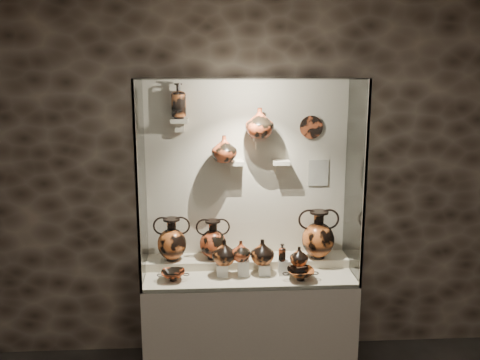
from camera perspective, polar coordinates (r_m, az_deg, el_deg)
The scene contains 35 objects.
wall_back at distance 4.52m, azimuth 0.69°, elevation 0.80°, with size 5.00×0.02×3.20m, color #2C231B.
plinth at distance 4.61m, azimuth 0.95°, elevation -14.79°, with size 1.70×0.60×0.80m, color beige.
front_tier at distance 4.44m, azimuth 0.97°, elevation -10.02°, with size 1.68×0.58×0.03m, color beige.
rear_tier at distance 4.59m, azimuth 0.80°, elevation -8.78°, with size 1.70×0.25×0.10m, color beige.
back_panel at distance 4.51m, azimuth 0.70°, elevation 0.79°, with size 1.70×0.03×1.60m, color beige.
glass_front at distance 3.92m, azimuth 1.34°, elevation -1.01°, with size 1.70×0.01×1.60m, color white.
glass_left at distance 4.22m, azimuth -10.51°, elevation -0.22°, with size 0.01×0.60×1.60m, color white.
glass_right at distance 4.35m, azimuth 12.19°, elevation 0.07°, with size 0.01×0.60×1.60m, color white.
glass_top at distance 4.11m, azimuth 1.05°, elevation 10.84°, with size 1.70×0.60×0.01m, color white.
frame_post_left at distance 3.94m, azimuth -10.93°, elevation -1.14°, with size 0.02×0.02×1.60m, color gray.
frame_post_right at distance 4.08m, azimuth 13.18°, elevation -0.80°, with size 0.02×0.02×1.60m, color gray.
pedestal_a at distance 4.36m, azimuth -1.90°, elevation -9.54°, with size 0.09×0.09×0.10m, color silver.
pedestal_b at distance 4.36m, azimuth 0.36°, elevation -9.31°, with size 0.09×0.09×0.13m, color silver.
pedestal_c at distance 4.38m, azimuth 2.61°, elevation -9.50°, with size 0.09×0.09×0.09m, color silver.
pedestal_d at distance 4.39m, azimuth 4.71°, elevation -9.25°, with size 0.09×0.09×0.12m, color silver.
pedestal_e at distance 4.42m, azimuth 6.53°, elevation -9.42°, with size 0.09×0.09×0.08m, color silver.
bracket_ul at distance 4.36m, azimuth -6.48°, elevation 6.29°, with size 0.14×0.12×0.04m, color beige.
bracket_ca at distance 4.41m, azimuth -0.53°, elevation 1.85°, with size 0.14×0.12×0.04m, color beige.
bracket_cb at distance 4.39m, azimuth 2.08°, elevation 4.44°, with size 0.10×0.12×0.04m, color beige.
bracket_cc at distance 4.45m, azimuth 4.37°, elevation 1.90°, with size 0.14×0.12×0.04m, color beige.
amphora_left at distance 4.48m, azimuth -7.27°, elevation -6.27°, with size 0.29×0.29×0.36m, color #B55522, non-canonical shape.
amphora_mid at distance 4.48m, azimuth -2.89°, elevation -6.34°, with size 0.27×0.27×0.34m, color #B2421F, non-canonical shape.
amphora_right at distance 4.54m, azimuth 8.35°, elevation -5.75°, with size 0.33×0.33×0.41m, color #B55522, non-canonical shape.
jug_a at distance 4.30m, azimuth -1.70°, elevation -7.69°, with size 0.19×0.19×0.20m, color #B55522.
jug_b at distance 4.29m, azimuth 0.09°, elevation -7.57°, with size 0.16×0.16×0.16m, color #B2421F.
jug_c at distance 4.34m, azimuth 2.39°, elevation -7.64°, with size 0.19×0.19×0.20m, color #B55522.
jug_e at distance 4.36m, azimuth 6.30°, elevation -8.07°, with size 0.15×0.15×0.16m, color #B55522.
lekythos_small at distance 4.33m, azimuth 4.52°, elevation -7.60°, with size 0.07×0.07×0.16m, color #B2421F, non-canonical shape.
kylix_left at distance 4.30m, azimuth -7.15°, elevation -9.99°, with size 0.24×0.21×0.10m, color #B2421F, non-canonical shape.
kylix_right at distance 4.30m, azimuth 6.47°, elevation -9.86°, with size 0.27×0.23×0.11m, color #B55522, non-canonical shape.
lekythos_tall at distance 4.33m, azimuth -6.57°, elevation 8.61°, with size 0.13×0.13×0.32m, color #B55522, non-canonical shape.
ovoid_vase_a at distance 4.33m, azimuth -1.70°, elevation 3.35°, with size 0.21×0.21×0.22m, color #B2421F.
ovoid_vase_b at distance 4.31m, azimuth 2.11°, elevation 6.13°, with size 0.23×0.23×0.24m, color #B2421F.
wall_plate at distance 4.49m, azimuth 7.61°, elevation 5.61°, with size 0.19×0.19×0.02m, color #983D1E.
info_placard at distance 4.57m, azimuth 8.36°, elevation 0.78°, with size 0.17×0.01×0.23m, color beige.
Camera 1 is at (-0.32, -1.91, 2.51)m, focal length 40.00 mm.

